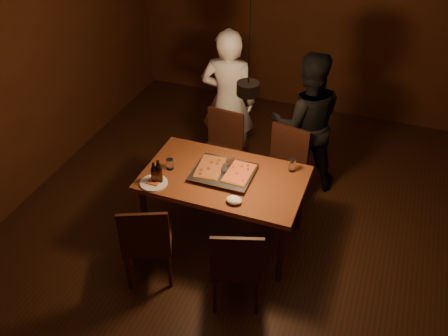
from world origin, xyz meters
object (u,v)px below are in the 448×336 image
(diner_white, at_px, (228,101))
(pendant_lamp, at_px, (248,87))
(pizza_tray, at_px, (224,173))
(beer_bottle_b, at_px, (159,172))
(dining_table, at_px, (224,183))
(beer_bottle_a, at_px, (154,173))
(chair_far_left, at_px, (222,143))
(chair_near_right, at_px, (237,261))
(diner_dark, at_px, (306,123))
(chair_near_left, at_px, (146,237))
(plate_slice, at_px, (154,183))
(chair_far_right, at_px, (284,161))

(diner_white, distance_m, pendant_lamp, 1.72)
(pizza_tray, distance_m, beer_bottle_b, 0.60)
(pizza_tray, height_order, diner_white, diner_white)
(dining_table, height_order, pendant_lamp, pendant_lamp)
(beer_bottle_a, xyz_separation_m, pendant_lamp, (0.80, 0.21, 0.90))
(chair_far_left, distance_m, pendant_lamp, 1.63)
(chair_far_left, height_order, chair_near_right, same)
(chair_far_left, bearing_deg, pendant_lamp, 126.29)
(chair_near_right, xyz_separation_m, beer_bottle_b, (-0.91, 0.48, 0.33))
(chair_far_left, relative_size, beer_bottle_b, 2.00)
(dining_table, bearing_deg, chair_far_left, 111.99)
(chair_far_left, distance_m, pizza_tray, 0.89)
(dining_table, height_order, pizza_tray, pizza_tray)
(pizza_tray, distance_m, pendant_lamp, 1.02)
(dining_table, distance_m, diner_dark, 1.25)
(dining_table, xyz_separation_m, pendant_lamp, (0.24, -0.10, 1.08))
(dining_table, height_order, chair_far_left, chair_far_left)
(pizza_tray, height_order, pendant_lamp, pendant_lamp)
(dining_table, relative_size, beer_bottle_b, 6.17)
(chair_near_right, height_order, pizza_tray, chair_near_right)
(beer_bottle_a, xyz_separation_m, diner_dark, (1.07, 1.44, -0.07))
(chair_near_left, bearing_deg, plate_slice, 82.82)
(chair_near_right, bearing_deg, diner_dark, 68.17)
(plate_slice, xyz_separation_m, pendant_lamp, (0.80, 0.22, 1.00))
(diner_white, distance_m, diner_dark, 0.91)
(dining_table, height_order, diner_dark, diner_dark)
(chair_far_left, relative_size, pendant_lamp, 0.44)
(chair_far_right, height_order, pizza_tray, chair_far_right)
(chair_near_left, relative_size, beer_bottle_a, 2.49)
(chair_far_right, height_order, chair_near_left, same)
(chair_near_left, bearing_deg, diner_dark, 39.83)
(chair_near_right, bearing_deg, plate_slice, 137.09)
(chair_near_left, distance_m, beer_bottle_b, 0.60)
(beer_bottle_a, bearing_deg, diner_dark, 53.34)
(beer_bottle_b, bearing_deg, beer_bottle_a, -151.46)
(chair_near_right, xyz_separation_m, diner_dark, (0.12, 1.89, 0.26))
(chair_far_right, bearing_deg, beer_bottle_b, 58.66)
(dining_table, distance_m, chair_near_right, 0.87)
(chair_far_left, relative_size, diner_white, 0.29)
(beer_bottle_a, height_order, diner_white, diner_white)
(beer_bottle_a, xyz_separation_m, diner_white, (0.16, 1.51, -0.02))
(pizza_tray, bearing_deg, beer_bottle_a, -145.58)
(chair_near_right, distance_m, pizza_tray, 0.91)
(chair_far_left, distance_m, plate_slice, 1.18)
(chair_near_left, bearing_deg, beer_bottle_a, 81.80)
(plate_slice, height_order, diner_white, diner_white)
(pizza_tray, bearing_deg, chair_far_left, 115.69)
(chair_far_right, height_order, chair_near_right, same)
(diner_dark, bearing_deg, diner_white, -25.14)
(chair_near_left, relative_size, diner_white, 0.33)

